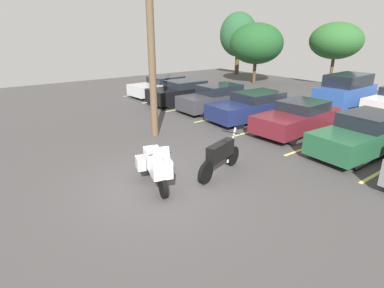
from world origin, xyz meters
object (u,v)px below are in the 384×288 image
car_navy (254,106)px  motorcycle_second (221,155)px  car_maroon (298,117)px  utility_pole (150,18)px  car_black (184,92)px  car_charcoal (217,98)px  motorcycle_touring (156,165)px  car_silver (163,86)px  car_green (364,134)px  car_far_blue (346,91)px

car_navy → motorcycle_second: bearing=-56.2°
car_maroon → utility_pole: (-3.45, -5.34, 4.08)m
car_black → car_charcoal: 2.66m
car_black → car_navy: (5.30, 0.64, -0.02)m
motorcycle_touring → car_silver: (-11.65, 7.45, -0.04)m
motorcycle_touring → car_navy: 8.48m
car_silver → car_navy: (8.28, 0.33, 0.04)m
car_black → utility_pole: bearing=-46.7°
car_navy → car_green: size_ratio=1.06×
motorcycle_second → car_green: bearing=71.6°
car_charcoal → motorcycle_touring: bearing=-51.5°
car_green → car_far_blue: car_far_blue is taller
car_green → car_charcoal: bearing=179.6°
motorcycle_second → car_black: size_ratio=0.50×
car_green → car_far_blue: (-4.38, 6.84, 0.25)m
motorcycle_touring → car_silver: motorcycle_touring is taller
motorcycle_touring → car_black: size_ratio=0.48×
car_navy → car_maroon: size_ratio=1.10×
motorcycle_second → car_navy: car_navy is taller
car_far_blue → car_silver: bearing=-144.1°
car_charcoal → car_navy: bearing=4.1°
car_charcoal → car_navy: size_ratio=0.91×
car_black → car_far_blue: 9.76m
motorcycle_touring → car_black: bearing=140.5°
motorcycle_second → car_green: car_green is taller
motorcycle_second → car_navy: size_ratio=0.45×
car_navy → car_maroon: bearing=-1.4°
motorcycle_touring → car_maroon: size_ratio=0.48×
car_navy → car_green: 5.64m
utility_pole → car_charcoal: bearing=109.7°
motorcycle_touring → car_charcoal: 9.71m
motorcycle_touring → car_black: 11.23m
car_silver → car_maroon: bearing=1.4°
car_maroon → utility_pole: bearing=-122.9°
car_maroon → utility_pole: size_ratio=0.49×
car_far_blue → motorcycle_second: bearing=-78.2°
car_silver → car_maroon: car_maroon is taller
car_charcoal → car_maroon: bearing=1.4°
motorcycle_second → car_far_blue: car_far_blue is taller
motorcycle_touring → car_silver: size_ratio=0.45×
motorcycle_touring → car_green: bearing=73.3°
car_charcoal → utility_pole: utility_pole is taller
car_silver → car_green: 13.92m
motorcycle_touring → car_far_blue: (-2.11, 14.37, 0.28)m
car_charcoal → motorcycle_second: bearing=-40.4°
motorcycle_touring → motorcycle_second: (0.45, 2.07, -0.06)m
car_charcoal → car_navy: 2.68m
motorcycle_second → car_far_blue: size_ratio=0.51×
car_navy → car_green: bearing=-2.6°
car_far_blue → utility_pole: (-2.07, -11.99, 3.80)m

